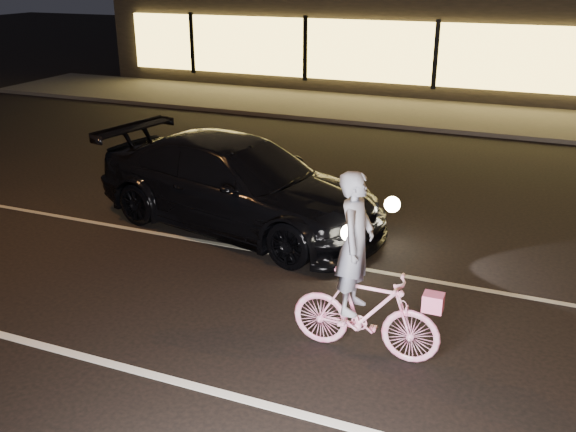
% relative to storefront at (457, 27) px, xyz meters
% --- Properties ---
extents(ground, '(90.00, 90.00, 0.00)m').
position_rel_storefront_xyz_m(ground, '(0.00, -18.97, -2.15)').
color(ground, black).
rests_on(ground, ground).
extents(lane_stripe_near, '(60.00, 0.12, 0.01)m').
position_rel_storefront_xyz_m(lane_stripe_near, '(0.00, -20.47, -2.14)').
color(lane_stripe_near, silver).
rests_on(lane_stripe_near, ground).
extents(lane_stripe_far, '(60.00, 0.10, 0.01)m').
position_rel_storefront_xyz_m(lane_stripe_far, '(0.00, -16.97, -2.14)').
color(lane_stripe_far, gray).
rests_on(lane_stripe_far, ground).
extents(sidewalk, '(30.00, 4.00, 0.12)m').
position_rel_storefront_xyz_m(sidewalk, '(0.00, -5.97, -2.09)').
color(sidewalk, '#383533').
rests_on(sidewalk, ground).
extents(storefront, '(25.40, 8.42, 4.20)m').
position_rel_storefront_xyz_m(storefront, '(0.00, 0.00, 0.00)').
color(storefront, black).
rests_on(storefront, ground).
extents(cyclist, '(1.77, 0.61, 2.23)m').
position_rel_storefront_xyz_m(cyclist, '(1.92, -19.12, -1.36)').
color(cyclist, '#FD3289').
rests_on(cyclist, ground).
extents(sedan, '(5.66, 3.19, 1.55)m').
position_rel_storefront_xyz_m(sedan, '(-1.16, -16.11, -1.37)').
color(sedan, black).
rests_on(sedan, ground).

